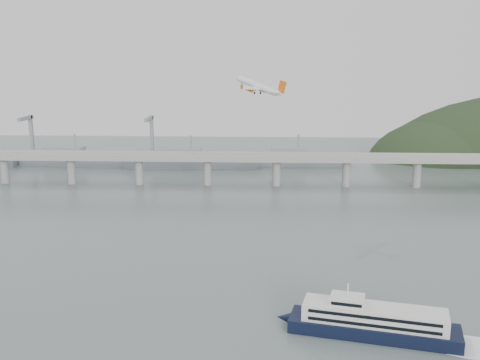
{
  "coord_description": "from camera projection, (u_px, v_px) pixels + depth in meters",
  "views": [
    {
      "loc": [
        10.91,
        -196.4,
        91.75
      ],
      "look_at": [
        0.0,
        55.0,
        36.0
      ],
      "focal_mm": 42.0,
      "sensor_mm": 36.0,
      "label": 1
    }
  ],
  "objects": [
    {
      "name": "distant_fleet",
      "position": [
        68.0,
        159.0,
        475.67
      ],
      "size": [
        453.0,
        60.9,
        40.0
      ],
      "color": "gray",
      "rests_on": "ground"
    },
    {
      "name": "ground",
      "position": [
        234.0,
        304.0,
        211.88
      ],
      "size": [
        900.0,
        900.0,
        0.0
      ],
      "primitive_type": "plane",
      "color": "#576464",
      "rests_on": "ground"
    },
    {
      "name": "bridge",
      "position": [
        247.0,
        161.0,
        403.19
      ],
      "size": [
        800.0,
        22.0,
        23.9
      ],
      "color": "gray",
      "rests_on": "ground"
    },
    {
      "name": "ferry",
      "position": [
        374.0,
        322.0,
        187.7
      ],
      "size": [
        91.41,
        31.59,
        17.46
      ],
      "rotation": [
        0.0,
        0.0,
        -0.23
      ],
      "color": "black",
      "rests_on": "ground"
    },
    {
      "name": "airliner",
      "position": [
        259.0,
        87.0,
        286.56
      ],
      "size": [
        28.75,
        27.32,
        11.48
      ],
      "rotation": [
        0.05,
        -0.26,
        2.45
      ],
      "color": "white",
      "rests_on": "ground"
    }
  ]
}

